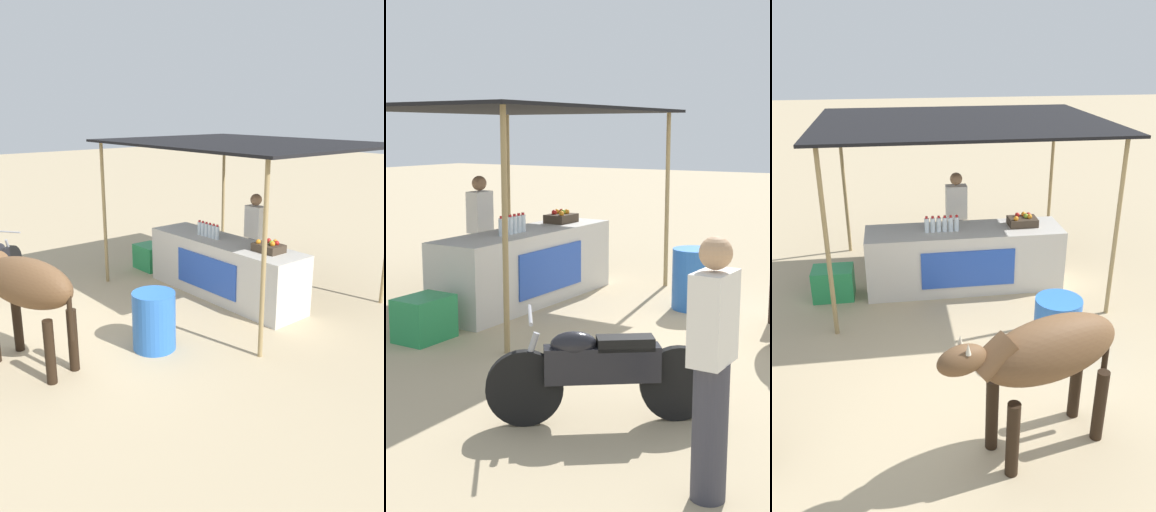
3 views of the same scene
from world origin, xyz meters
TOP-DOWN VIEW (x-y plane):
  - ground_plane at (0.00, 0.00)m, footprint 60.00×60.00m
  - stall_counter at (0.00, 2.20)m, footprint 3.00×0.82m
  - stall_awning at (0.00, 2.50)m, footprint 4.20×3.20m
  - water_bottle_row at (-0.35, 2.15)m, footprint 0.52×0.07m
  - fruit_crate at (0.92, 2.25)m, footprint 0.44×0.32m
  - vendor_behind_counter at (-0.03, 2.95)m, footprint 0.34×0.22m
  - cooler_box at (-2.01, 2.10)m, footprint 0.60×0.44m
  - water_barrel at (0.84, 0.16)m, footprint 0.57×0.57m
  - cow at (0.22, -1.26)m, footprint 1.84×0.94m

SIDE VIEW (x-z plane):
  - ground_plane at x=0.00m, z-range 0.00..0.00m
  - cooler_box at x=-2.01m, z-range 0.00..0.48m
  - water_barrel at x=0.84m, z-range 0.00..0.78m
  - stall_counter at x=0.00m, z-range 0.00..0.96m
  - vendor_behind_counter at x=-0.03m, z-range 0.02..1.67m
  - fruit_crate at x=0.92m, z-range 0.94..1.12m
  - cow at x=0.22m, z-range 0.32..1.75m
  - water_bottle_row at x=-0.35m, z-range 0.95..1.20m
  - stall_awning at x=0.00m, z-range 1.17..3.71m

